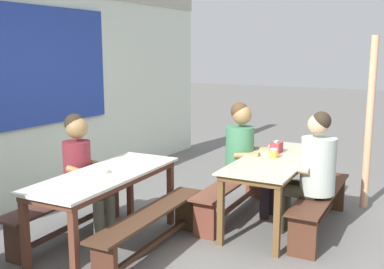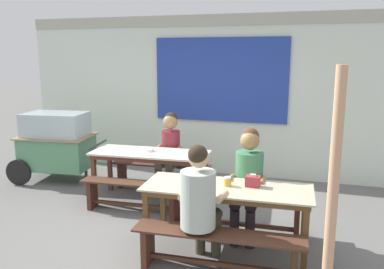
# 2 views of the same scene
# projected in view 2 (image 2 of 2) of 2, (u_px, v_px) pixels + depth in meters

# --- Properties ---
(ground_plane) EXTENTS (40.00, 40.00, 0.00)m
(ground_plane) POSITION_uv_depth(u_px,v_px,m) (169.00, 231.00, 4.96)
(ground_plane) COLOR slate
(backdrop_wall) EXTENTS (7.60, 0.23, 2.85)m
(backdrop_wall) POSITION_uv_depth(u_px,v_px,m) (220.00, 92.00, 7.15)
(backdrop_wall) COLOR silver
(backdrop_wall) RESTS_ON ground_plane
(dining_table_far) EXTENTS (1.78, 0.77, 0.75)m
(dining_table_far) POSITION_uv_depth(u_px,v_px,m) (150.00, 157.00, 5.89)
(dining_table_far) COLOR silver
(dining_table_far) RESTS_ON ground_plane
(dining_table_near) EXTENTS (1.87, 0.78, 0.75)m
(dining_table_near) POSITION_uv_depth(u_px,v_px,m) (227.00, 193.00, 4.35)
(dining_table_near) COLOR #BFB999
(dining_table_near) RESTS_ON ground_plane
(bench_far_back) EXTENTS (1.62, 0.40, 0.44)m
(bench_far_back) POSITION_uv_depth(u_px,v_px,m) (161.00, 172.00, 6.45)
(bench_far_back) COLOR #4D2E26
(bench_far_back) RESTS_ON ground_plane
(bench_far_front) EXTENTS (1.67, 0.37, 0.44)m
(bench_far_front) POSITION_uv_depth(u_px,v_px,m) (139.00, 192.00, 5.49)
(bench_far_front) COLOR #452C1D
(bench_far_front) RESTS_ON ground_plane
(bench_near_back) EXTENTS (1.78, 0.36, 0.44)m
(bench_near_back) POSITION_uv_depth(u_px,v_px,m) (233.00, 209.00, 4.90)
(bench_near_back) COLOR brown
(bench_near_back) RESTS_ON ground_plane
(bench_near_front) EXTENTS (1.74, 0.40, 0.44)m
(bench_near_front) POSITION_uv_depth(u_px,v_px,m) (218.00, 247.00, 3.95)
(bench_near_front) COLOR #4A2B1E
(bench_near_front) RESTS_ON ground_plane
(food_cart) EXTENTS (1.59, 0.99, 1.19)m
(food_cart) POSITION_uv_depth(u_px,v_px,m) (56.00, 142.00, 6.87)
(food_cart) COLOR #59966A
(food_cart) RESTS_ON ground_plane
(person_center_facing) EXTENTS (0.40, 0.55, 1.28)m
(person_center_facing) POSITION_uv_depth(u_px,v_px,m) (169.00, 147.00, 6.25)
(person_center_facing) COLOR #666757
(person_center_facing) RESTS_ON ground_plane
(person_near_front) EXTENTS (0.47, 0.59, 1.32)m
(person_near_front) POSITION_uv_depth(u_px,v_px,m) (200.00, 200.00, 3.96)
(person_near_front) COLOR #413E2D
(person_near_front) RESTS_ON ground_plane
(person_right_near_table) EXTENTS (0.45, 0.59, 1.32)m
(person_right_near_table) POSITION_uv_depth(u_px,v_px,m) (248.00, 176.00, 4.70)
(person_right_near_table) COLOR black
(person_right_near_table) RESTS_ON ground_plane
(tissue_box) EXTENTS (0.16, 0.11, 0.14)m
(tissue_box) POSITION_uv_depth(u_px,v_px,m) (253.00, 181.00, 4.33)
(tissue_box) COLOR #A03137
(tissue_box) RESTS_ON dining_table_near
(condiment_jar) EXTENTS (0.09, 0.09, 0.10)m
(condiment_jar) POSITION_uv_depth(u_px,v_px,m) (227.00, 182.00, 4.35)
(condiment_jar) COLOR gold
(condiment_jar) RESTS_ON dining_table_near
(soup_bowl) EXTENTS (0.14, 0.14, 0.04)m
(soup_bowl) POSITION_uv_depth(u_px,v_px,m) (149.00, 150.00, 5.91)
(soup_bowl) COLOR silver
(soup_bowl) RESTS_ON dining_table_far
(wooden_support_post) EXTENTS (0.09, 0.09, 2.09)m
(wooden_support_post) POSITION_uv_depth(u_px,v_px,m) (333.00, 194.00, 3.24)
(wooden_support_post) COLOR tan
(wooden_support_post) RESTS_ON ground_plane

